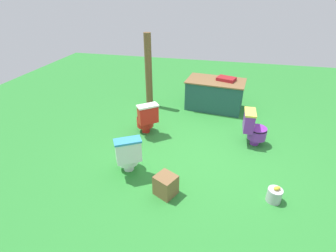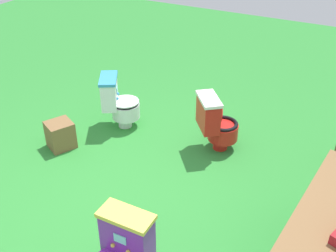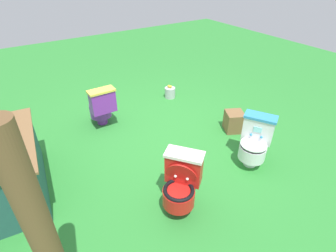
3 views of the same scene
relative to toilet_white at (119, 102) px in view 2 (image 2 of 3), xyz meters
The scene contains 4 objects.
ground 1.56m from the toilet_white, 35.61° to the left, with size 14.00×14.00×0.00m, color #2D8433.
toilet_white is the anchor object (origin of this frame).
toilet_red 1.34m from the toilet_white, 93.93° to the left, with size 0.62×0.64×0.73m.
small_crate 0.86m from the toilet_white, 26.72° to the right, with size 0.29×0.30×0.34m, color brown.
Camera 2 is at (2.69, 1.90, 2.94)m, focal length 43.99 mm.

